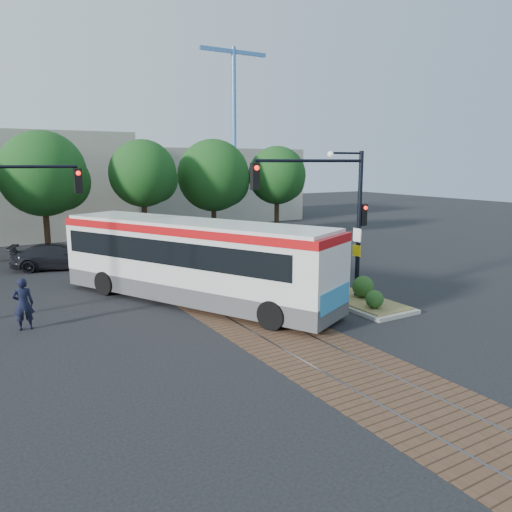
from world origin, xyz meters
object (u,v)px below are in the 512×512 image
(traffic_island, at_px, (353,294))
(city_bus, at_px, (192,257))
(signal_pole_main, at_px, (336,203))
(officer, at_px, (23,304))
(parked_car, at_px, (58,256))

(traffic_island, bearing_deg, city_bus, 149.75)
(signal_pole_main, xyz_separation_m, officer, (-11.31, 3.04, -3.23))
(city_bus, bearing_deg, signal_pole_main, -60.52)
(officer, xyz_separation_m, parked_car, (2.78, 10.07, -0.23))
(signal_pole_main, bearing_deg, parked_car, 123.06)
(traffic_island, height_order, officer, officer)
(officer, bearing_deg, parked_car, -100.52)
(city_bus, xyz_separation_m, officer, (-6.49, -0.24, -0.97))
(city_bus, height_order, traffic_island, city_bus)
(city_bus, relative_size, officer, 6.79)
(parked_car, bearing_deg, signal_pole_main, -130.17)
(traffic_island, relative_size, signal_pole_main, 0.87)
(traffic_island, relative_size, parked_car, 1.08)
(traffic_island, bearing_deg, parked_car, 125.72)
(city_bus, relative_size, parked_car, 2.61)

